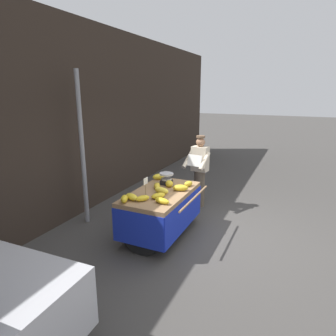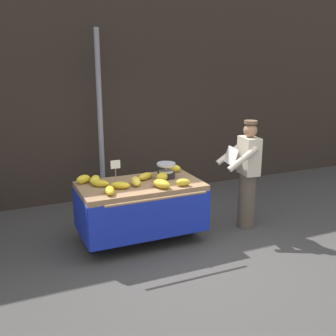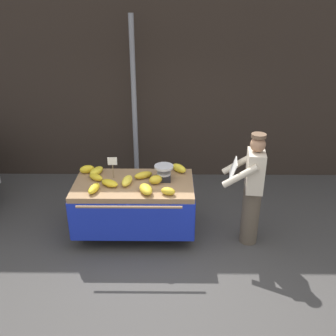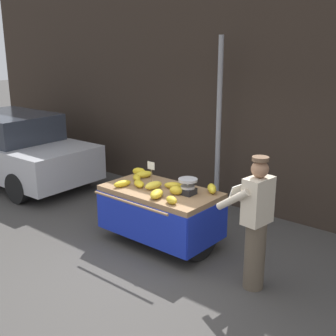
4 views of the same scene
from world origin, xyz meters
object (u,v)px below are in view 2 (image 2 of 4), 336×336
banana_bunch_1 (183,182)px  street_pole (100,121)px  price_sign (115,167)px  banana_bunch_9 (110,190)px  banana_bunch_8 (172,168)px  weighing_scale (166,171)px  banana_bunch_5 (162,184)px  banana_bunch_3 (100,183)px  banana_bunch_7 (95,180)px  banana_cart (141,199)px  banana_bunch_0 (83,179)px  banana_bunch_6 (145,176)px  banana_bunch_2 (136,181)px  vendor_person (247,174)px  banana_bunch_4 (162,177)px  banana_bunch_10 (120,185)px

banana_bunch_1 → street_pole: bearing=107.0°
price_sign → banana_bunch_9: bearing=-116.4°
banana_bunch_9 → price_sign: bearing=63.6°
price_sign → banana_bunch_8: bearing=12.9°
banana_bunch_1 → price_sign: bearing=148.7°
street_pole → weighing_scale: (0.56, -1.61, -0.56)m
banana_bunch_5 → banana_bunch_3: bearing=153.1°
price_sign → banana_bunch_1: 0.99m
banana_bunch_7 → banana_cart: bearing=-24.7°
weighing_scale → banana_bunch_5: size_ratio=0.95×
street_pole → banana_bunch_0: size_ratio=13.99×
price_sign → banana_bunch_6: size_ratio=1.19×
price_sign → banana_cart: bearing=-24.7°
banana_bunch_6 → banana_bunch_9: size_ratio=0.98×
banana_cart → banana_bunch_5: (0.20, -0.31, 0.30)m
banana_bunch_1 → banana_bunch_2: banana_bunch_2 is taller
banana_bunch_2 → banana_bunch_6: size_ratio=1.04×
banana_bunch_6 → vendor_person: vendor_person is taller
street_pole → price_sign: street_pole is taller
banana_bunch_5 → banana_bunch_6: 0.46m
street_pole → banana_bunch_8: street_pole is taller
banana_bunch_2 → banana_bunch_5: (0.29, -0.26, -0.00)m
weighing_scale → vendor_person: bearing=-12.4°
banana_cart → banana_bunch_6: (0.13, 0.15, 0.29)m
weighing_scale → banana_bunch_2: bearing=-164.6°
banana_bunch_4 → vendor_person: vendor_person is taller
street_pole → banana_bunch_9: (-0.41, -1.98, -0.63)m
weighing_scale → banana_bunch_1: (0.06, -0.45, -0.07)m
street_pole → weighing_scale: size_ratio=11.14×
vendor_person → banana_bunch_3: bearing=173.4°
banana_bunch_3 → banana_bunch_8: (1.23, 0.30, 0.01)m
banana_bunch_5 → banana_bunch_8: bearing=55.4°
price_sign → banana_bunch_8: size_ratio=1.21×
banana_bunch_1 → banana_bunch_9: bearing=175.6°
banana_cart → banana_bunch_3: (-0.56, 0.08, 0.29)m
weighing_scale → banana_bunch_8: weighing_scale is taller
banana_cart → banana_bunch_5: size_ratio=6.00×
banana_cart → banana_bunch_6: 0.35m
vendor_person → banana_cart: bearing=173.8°
banana_bunch_2 → vendor_person: vendor_person is taller
banana_bunch_6 → banana_bunch_9: (-0.66, -0.42, -0.00)m
street_pole → weighing_scale: bearing=-70.7°
vendor_person → banana_bunch_8: bearing=151.5°
weighing_scale → banana_bunch_3: bearing=-179.2°
banana_bunch_7 → banana_bunch_10: size_ratio=1.07×
price_sign → banana_bunch_3: (-0.25, -0.07, -0.20)m
banana_bunch_3 → banana_bunch_9: size_ratio=0.87×
banana_bunch_3 → vendor_person: vendor_person is taller
banana_bunch_7 → weighing_scale: bearing=-9.9°
price_sign → banana_bunch_7: (-0.27, 0.13, -0.19)m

